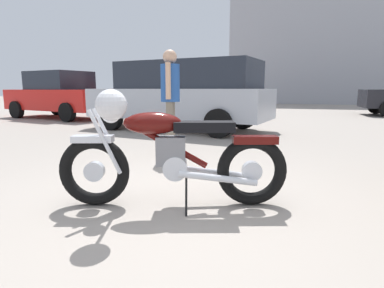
{
  "coord_description": "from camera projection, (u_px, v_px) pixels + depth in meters",
  "views": [
    {
      "loc": [
        1.06,
        -2.46,
        1.06
      ],
      "look_at": [
        0.02,
        0.5,
        0.52
      ],
      "focal_mm": 29.94,
      "sensor_mm": 36.0,
      "label": 1
    }
  ],
  "objects": [
    {
      "name": "ground_plane",
      "position": [
        171.0,
        211.0,
        2.81
      ],
      "size": [
        80.0,
        80.0,
        0.0
      ],
      "primitive_type": "plane",
      "color": "gray"
    },
    {
      "name": "vintage_motorcycle",
      "position": [
        167.0,
        153.0,
        2.87
      ],
      "size": [
        1.99,
        0.97,
        1.07
      ],
      "rotation": [
        0.0,
        0.0,
        3.49
      ],
      "color": "black",
      "rests_on": "ground_plane"
    },
    {
      "name": "bystander",
      "position": [
        170.0,
        92.0,
        5.05
      ],
      "size": [
        0.3,
        0.45,
        1.66
      ],
      "rotation": [
        0.0,
        0.0,
        0.24
      ],
      "color": "#706656",
      "rests_on": "ground_plane"
    },
    {
      "name": "pale_sedan_back",
      "position": [
        60.0,
        95.0,
        11.61
      ],
      "size": [
        4.44,
        2.47,
        1.67
      ],
      "rotation": [
        0.0,
        0.0,
        2.97
      ],
      "color": "black",
      "rests_on": "ground_plane"
    },
    {
      "name": "silver_sedan_mid",
      "position": [
        160.0,
        92.0,
        13.12
      ],
      "size": [
        3.95,
        1.93,
        1.78
      ],
      "rotation": [
        0.0,
        0.0,
        0.03
      ],
      "color": "black",
      "rests_on": "ground_plane"
    },
    {
      "name": "blue_hatchback_right",
      "position": [
        182.0,
        93.0,
        8.24
      ],
      "size": [
        4.89,
        2.42,
        1.74
      ],
      "rotation": [
        0.0,
        0.0,
        3.01
      ],
      "color": "black",
      "rests_on": "ground_plane"
    },
    {
      "name": "industrial_building",
      "position": [
        345.0,
        44.0,
        25.08
      ],
      "size": [
        17.23,
        10.44,
        17.98
      ],
      "rotation": [
        0.0,
        0.0,
        0.04
      ],
      "color": "#9EA0A8",
      "rests_on": "ground_plane"
    }
  ]
}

